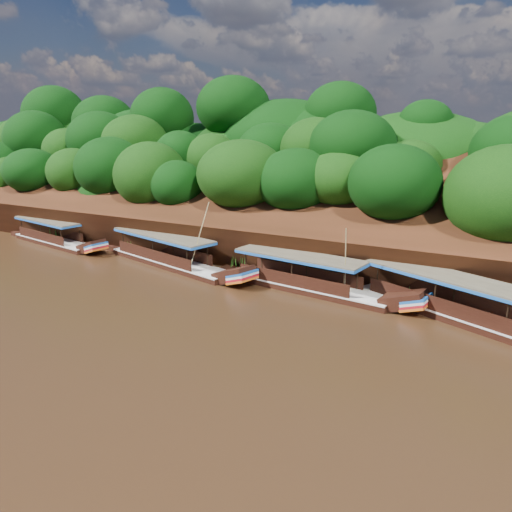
% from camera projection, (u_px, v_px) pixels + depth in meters
% --- Properties ---
extents(ground, '(160.00, 160.00, 0.00)m').
position_uv_depth(ground, '(259.00, 324.00, 30.37)').
color(ground, black).
rests_on(ground, ground).
extents(riverbank, '(120.00, 30.06, 19.40)m').
position_uv_depth(riverbank, '(369.00, 229.00, 49.15)').
color(riverbank, black).
rests_on(riverbank, ground).
extents(boat_0, '(15.85, 8.62, 6.11)m').
position_uv_depth(boat_0, '(468.00, 313.00, 30.46)').
color(boat_0, black).
rests_on(boat_0, ground).
extents(boat_1, '(15.18, 4.06, 5.77)m').
position_uv_depth(boat_1, '(318.00, 285.00, 35.92)').
color(boat_1, black).
rests_on(boat_1, ground).
extents(boat_2, '(16.75, 6.21, 6.48)m').
position_uv_depth(boat_2, '(176.00, 261.00, 42.43)').
color(boat_2, black).
rests_on(boat_2, ground).
extents(boat_3, '(13.98, 4.39, 2.94)m').
position_uv_depth(boat_3, '(58.00, 240.00, 50.31)').
color(boat_3, black).
rests_on(boat_3, ground).
extents(reeds, '(49.88, 2.31, 2.18)m').
position_uv_depth(reeds, '(287.00, 266.00, 39.60)').
color(reeds, '#2D6719').
rests_on(reeds, ground).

